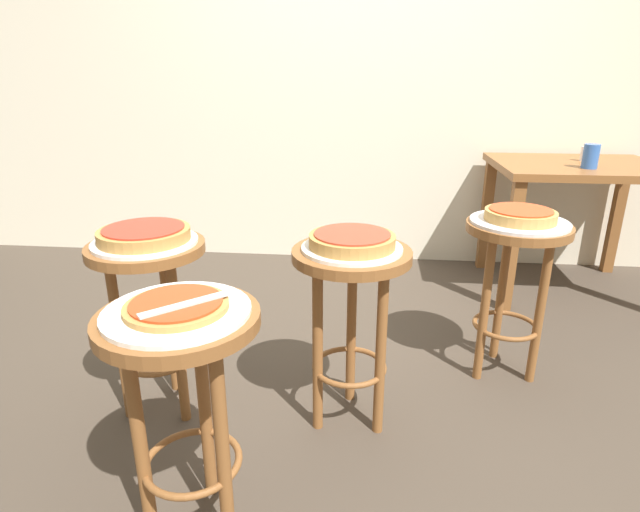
# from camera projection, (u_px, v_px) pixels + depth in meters

# --- Properties ---
(ground_plane) EXTENTS (6.00, 6.00, 0.00)m
(ground_plane) POSITION_uv_depth(u_px,v_px,m) (355.00, 390.00, 2.05)
(ground_plane) COLOR #42382D
(back_wall) EXTENTS (6.00, 0.10, 3.00)m
(back_wall) POSITION_uv_depth(u_px,v_px,m) (371.00, 23.00, 3.10)
(back_wall) COLOR beige
(back_wall) RESTS_ON ground_plane
(stool_foreground) EXTENTS (0.40, 0.40, 0.66)m
(stool_foreground) POSITION_uv_depth(u_px,v_px,m) (184.00, 374.00, 1.27)
(stool_foreground) COLOR brown
(stool_foreground) RESTS_ON ground_plane
(serving_plate_foreground) EXTENTS (0.35, 0.35, 0.01)m
(serving_plate_foreground) POSITION_uv_depth(u_px,v_px,m) (177.00, 312.00, 1.22)
(serving_plate_foreground) COLOR white
(serving_plate_foreground) RESTS_ON stool_foreground
(pizza_foreground) EXTENTS (0.25, 0.25, 0.02)m
(pizza_foreground) POSITION_uv_depth(u_px,v_px,m) (176.00, 306.00, 1.21)
(pizza_foreground) COLOR #B78442
(pizza_foreground) RESTS_ON serving_plate_foreground
(stool_middle) EXTENTS (0.40, 0.40, 0.66)m
(stool_middle) POSITION_uv_depth(u_px,v_px,m) (151.00, 289.00, 1.78)
(stool_middle) COLOR brown
(stool_middle) RESTS_ON ground_plane
(serving_plate_middle) EXTENTS (0.35, 0.35, 0.01)m
(serving_plate_middle) POSITION_uv_depth(u_px,v_px,m) (145.00, 242.00, 1.73)
(serving_plate_middle) COLOR silver
(serving_plate_middle) RESTS_ON stool_middle
(pizza_middle) EXTENTS (0.31, 0.31, 0.05)m
(pizza_middle) POSITION_uv_depth(u_px,v_px,m) (144.00, 234.00, 1.72)
(pizza_middle) COLOR #B78442
(pizza_middle) RESTS_ON serving_plate_middle
(stool_leftside) EXTENTS (0.40, 0.40, 0.66)m
(stool_leftside) POSITION_uv_depth(u_px,v_px,m) (351.00, 296.00, 1.72)
(stool_leftside) COLOR brown
(stool_leftside) RESTS_ON ground_plane
(serving_plate_leftside) EXTENTS (0.33, 0.33, 0.01)m
(serving_plate_leftside) POSITION_uv_depth(u_px,v_px,m) (352.00, 248.00, 1.66)
(serving_plate_leftside) COLOR white
(serving_plate_leftside) RESTS_ON stool_leftside
(pizza_leftside) EXTENTS (0.28, 0.28, 0.05)m
(pizza_leftside) POSITION_uv_depth(u_px,v_px,m) (352.00, 240.00, 1.65)
(pizza_leftside) COLOR #B78442
(pizza_leftside) RESTS_ON serving_plate_leftside
(stool_rear) EXTENTS (0.40, 0.40, 0.66)m
(stool_rear) POSITION_uv_depth(u_px,v_px,m) (514.00, 264.00, 2.02)
(stool_rear) COLOR brown
(stool_rear) RESTS_ON ground_plane
(serving_plate_rear) EXTENTS (0.37, 0.37, 0.01)m
(serving_plate_rear) POSITION_uv_depth(u_px,v_px,m) (519.00, 222.00, 1.96)
(serving_plate_rear) COLOR silver
(serving_plate_rear) RESTS_ON stool_rear
(pizza_rear) EXTENTS (0.27, 0.27, 0.05)m
(pizza_rear) POSITION_uv_depth(u_px,v_px,m) (520.00, 215.00, 1.95)
(pizza_rear) COLOR tan
(pizza_rear) RESTS_ON serving_plate_rear
(dining_table) EXTENTS (0.90, 0.75, 0.74)m
(dining_table) POSITION_uv_depth(u_px,v_px,m) (576.00, 185.00, 2.83)
(dining_table) COLOR brown
(dining_table) RESTS_ON ground_plane
(cup_near_edge) EXTENTS (0.08, 0.08, 0.12)m
(cup_near_edge) POSITION_uv_depth(u_px,v_px,m) (591.00, 156.00, 2.61)
(cup_near_edge) COLOR #3360B2
(cup_near_edge) RESTS_ON dining_table
(condiment_shaker) EXTENTS (0.04, 0.04, 0.08)m
(condiment_shaker) POSITION_uv_depth(u_px,v_px,m) (584.00, 154.00, 2.85)
(condiment_shaker) COLOR white
(condiment_shaker) RESTS_ON dining_table
(pizza_server_knife) EXTENTS (0.18, 0.17, 0.01)m
(pizza_server_knife) POSITION_uv_depth(u_px,v_px,m) (185.00, 304.00, 1.18)
(pizza_server_knife) COLOR silver
(pizza_server_knife) RESTS_ON pizza_foreground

